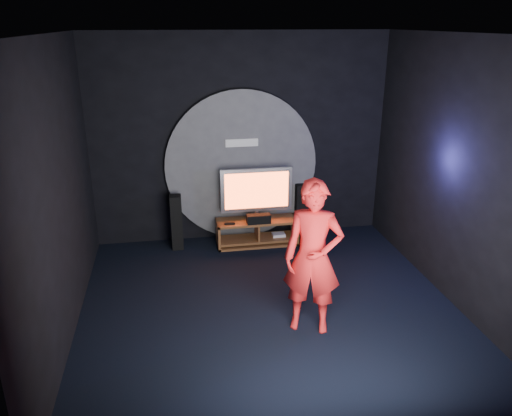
{
  "coord_description": "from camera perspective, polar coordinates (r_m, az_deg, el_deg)",
  "views": [
    {
      "loc": [
        -1.19,
        -5.71,
        3.64
      ],
      "look_at": [
        0.0,
        1.05,
        1.05
      ],
      "focal_mm": 35.0,
      "sensor_mm": 36.0,
      "label": 1
    }
  ],
  "objects": [
    {
      "name": "player",
      "position": [
        6.05,
        6.52,
        -5.65
      ],
      "size": [
        0.82,
        0.68,
        1.94
      ],
      "primitive_type": "imported",
      "rotation": [
        0.0,
        0.0,
        -0.35
      ],
      "color": "red",
      "rests_on": "ground"
    },
    {
      "name": "floor",
      "position": [
        6.87,
        1.52,
        -11.31
      ],
      "size": [
        5.0,
        5.0,
        0.0
      ],
      "primitive_type": "plane",
      "color": "black",
      "rests_on": "ground"
    },
    {
      "name": "front_wall",
      "position": [
        3.91,
        9.16,
        -8.52
      ],
      "size": [
        5.0,
        0.04,
        3.5
      ],
      "primitive_type": "cube",
      "color": "black",
      "rests_on": "ground"
    },
    {
      "name": "tower_speaker_right",
      "position": [
        8.94,
        5.08,
        -0.16
      ],
      "size": [
        0.19,
        0.21,
        0.94
      ],
      "primitive_type": "cube",
      "color": "black",
      "rests_on": "ground"
    },
    {
      "name": "tv",
      "position": [
        8.39,
        0.05,
        1.89
      ],
      "size": [
        1.21,
        0.22,
        0.89
      ],
      "color": "#B0AFB7",
      "rests_on": "media_console"
    },
    {
      "name": "center_speaker",
      "position": [
        8.34,
        0.31,
        -1.25
      ],
      "size": [
        0.4,
        0.15,
        0.15
      ],
      "primitive_type": "cube",
      "color": "black",
      "rests_on": "media_console"
    },
    {
      "name": "media_console",
      "position": [
        8.6,
        0.18,
        -2.93
      ],
      "size": [
        1.39,
        0.45,
        0.45
      ],
      "color": "#A05731",
      "rests_on": "ground"
    },
    {
      "name": "left_wall",
      "position": [
        6.15,
        -21.78,
        1.26
      ],
      "size": [
        0.04,
        5.0,
        3.5
      ],
      "primitive_type": "cube",
      "color": "black",
      "rests_on": "ground"
    },
    {
      "name": "right_wall",
      "position": [
        7.06,
        22.02,
        3.61
      ],
      "size": [
        0.04,
        5.0,
        3.5
      ],
      "primitive_type": "cube",
      "color": "black",
      "rests_on": "ground"
    },
    {
      "name": "back_wall",
      "position": [
        8.51,
        -1.75,
        7.83
      ],
      "size": [
        5.0,
        0.04,
        3.5
      ],
      "primitive_type": "cube",
      "color": "black",
      "rests_on": "ground"
    },
    {
      "name": "remote",
      "position": [
        8.32,
        -3.04,
        -1.81
      ],
      "size": [
        0.18,
        0.05,
        0.02
      ],
      "primitive_type": "cube",
      "color": "black",
      "rests_on": "media_console"
    },
    {
      "name": "wall_disc_panel",
      "position": [
        8.56,
        -1.66,
        4.82
      ],
      "size": [
        2.6,
        0.11,
        2.6
      ],
      "color": "#515156",
      "rests_on": "ground"
    },
    {
      "name": "subwoofer",
      "position": [
        8.53,
        6.13,
        -3.55
      ],
      "size": [
        0.29,
        0.29,
        0.32
      ],
      "primitive_type": "cube",
      "color": "black",
      "rests_on": "ground"
    },
    {
      "name": "ceiling",
      "position": [
        5.83,
        1.86,
        19.34
      ],
      "size": [
        5.0,
        5.0,
        0.01
      ],
      "primitive_type": "cube",
      "color": "black",
      "rests_on": "back_wall"
    },
    {
      "name": "tower_speaker_left",
      "position": [
        8.45,
        -9.06,
        -1.62
      ],
      "size": [
        0.19,
        0.21,
        0.94
      ],
      "primitive_type": "cube",
      "color": "black",
      "rests_on": "ground"
    }
  ]
}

